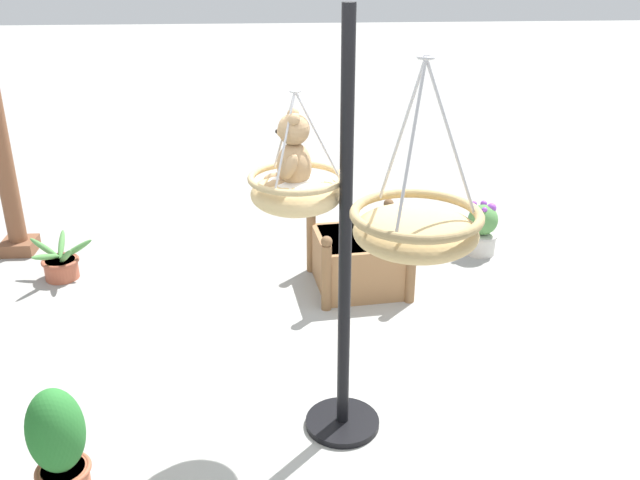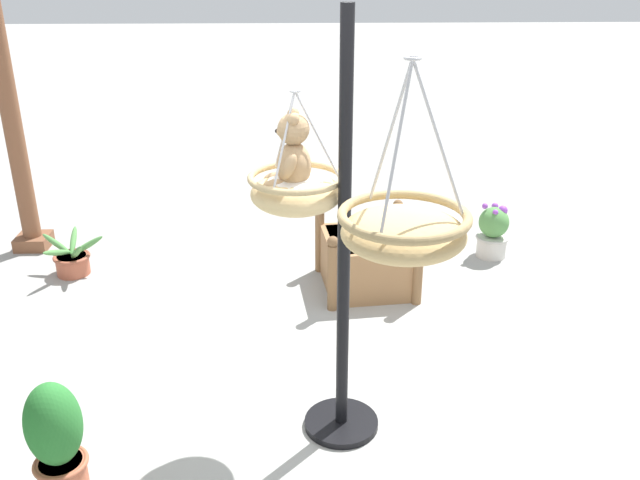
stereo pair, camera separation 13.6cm
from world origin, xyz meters
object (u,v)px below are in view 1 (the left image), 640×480
object	(u,v)px
wooden_planter_box	(359,259)
hanging_basket_with_teddy	(297,191)
hanging_basket_left_high	(416,228)
display_pole_central	(344,313)
potted_plant_tall_leafy	(59,447)
teddy_bear	(292,157)
potted_plant_conical_shrub	(482,229)
potted_plant_flowering_red	(61,264)

from	to	relation	value
wooden_planter_box	hanging_basket_with_teddy	bearing A→B (deg)	161.30
wooden_planter_box	hanging_basket_left_high	bearing A→B (deg)	176.83
display_pole_central	potted_plant_tall_leafy	world-z (taller)	display_pole_central
hanging_basket_left_high	potted_plant_tall_leafy	world-z (taller)	hanging_basket_left_high
teddy_bear	potted_plant_tall_leafy	distance (m)	1.88
display_pole_central	potted_plant_tall_leafy	bearing A→B (deg)	109.23
display_pole_central	potted_plant_tall_leafy	xyz separation A→B (m)	(-0.52, 1.48, -0.41)
hanging_basket_with_teddy	wooden_planter_box	bearing A→B (deg)	-18.70
hanging_basket_with_teddy	hanging_basket_left_high	bearing A→B (deg)	-161.20
hanging_basket_left_high	potted_plant_tall_leafy	size ratio (longest dim) A/B	1.04
display_pole_central	potted_plant_conical_shrub	bearing A→B (deg)	-32.51
hanging_basket_with_teddy	potted_plant_tall_leafy	size ratio (longest dim) A/B	0.95
hanging_basket_with_teddy	potted_plant_conical_shrub	xyz separation A→B (m)	(2.20, -1.75, -1.21)
hanging_basket_with_teddy	teddy_bear	distance (m)	0.19
hanging_basket_left_high	hanging_basket_with_teddy	bearing A→B (deg)	18.80
potted_plant_flowering_red	hanging_basket_with_teddy	bearing A→B (deg)	-134.94
hanging_basket_left_high	potted_plant_conical_shrub	world-z (taller)	hanging_basket_left_high
hanging_basket_with_teddy	potted_plant_tall_leafy	xyz separation A→B (m)	(-0.67, 1.23, -1.09)
hanging_basket_with_teddy	potted_plant_flowering_red	size ratio (longest dim) A/B	1.15
hanging_basket_with_teddy	potted_plant_conical_shrub	world-z (taller)	hanging_basket_with_teddy
teddy_bear	hanging_basket_left_high	bearing A→B (deg)	-160.26
hanging_basket_with_teddy	potted_plant_conical_shrub	distance (m)	3.06
teddy_bear	potted_plant_flowering_red	bearing A→B (deg)	44.74
teddy_bear	wooden_planter_box	xyz separation A→B (m)	(1.64, -0.58, -1.39)
potted_plant_flowering_red	potted_plant_conical_shrub	distance (m)	3.71
potted_plant_tall_leafy	hanging_basket_with_teddy	bearing A→B (deg)	-61.53
hanging_basket_with_teddy	hanging_basket_left_high	world-z (taller)	hanging_basket_left_high
display_pole_central	potted_plant_flowering_red	xyz separation A→B (m)	(2.09, 2.20, -0.64)
wooden_planter_box	potted_plant_tall_leafy	distance (m)	2.92
display_pole_central	potted_plant_flowering_red	world-z (taller)	display_pole_central
teddy_bear	hanging_basket_left_high	size ratio (longest dim) A/B	0.60
wooden_planter_box	potted_plant_tall_leafy	bearing A→B (deg)	142.30
display_pole_central	potted_plant_flowering_red	distance (m)	3.10
potted_plant_tall_leafy	hanging_basket_left_high	bearing A→B (deg)	-107.38
display_pole_central	wooden_planter_box	world-z (taller)	display_pole_central
wooden_planter_box	potted_plant_flowering_red	distance (m)	2.52
hanging_basket_left_high	potted_plant_tall_leafy	bearing A→B (deg)	72.62
hanging_basket_left_high	wooden_planter_box	xyz separation A→B (m)	(2.82, -0.16, -1.46)
wooden_planter_box	potted_plant_flowering_red	size ratio (longest dim) A/B	1.49
potted_plant_flowering_red	wooden_planter_box	bearing A→B (deg)	-96.91
hanging_basket_left_high	wooden_planter_box	distance (m)	3.18
hanging_basket_left_high	potted_plant_conical_shrub	size ratio (longest dim) A/B	1.42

